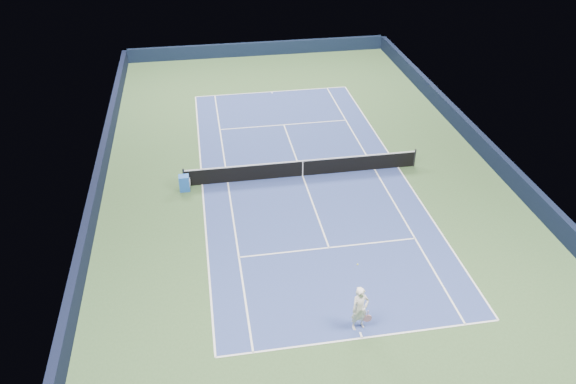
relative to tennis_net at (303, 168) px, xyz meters
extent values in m
plane|color=#34502C|center=(0.00, 0.00, -0.50)|extent=(40.00, 40.00, 0.00)
cube|color=black|center=(0.00, 19.82, 0.05)|extent=(22.00, 0.35, 1.10)
cube|color=black|center=(10.82, 0.00, 0.05)|extent=(0.35, 40.00, 1.10)
cube|color=black|center=(-10.82, 0.00, 0.05)|extent=(0.35, 40.00, 1.10)
cube|color=navy|center=(0.00, 0.00, -0.50)|extent=(10.97, 23.77, 0.01)
cube|color=white|center=(0.00, 11.88, -0.50)|extent=(10.97, 0.08, 0.00)
cube|color=white|center=(0.00, -11.88, -0.50)|extent=(10.97, 0.08, 0.00)
cube|color=white|center=(5.49, 0.00, -0.50)|extent=(0.08, 23.77, 0.00)
cube|color=white|center=(-5.49, 0.00, -0.50)|extent=(0.08, 23.77, 0.00)
cube|color=white|center=(4.12, 0.00, -0.50)|extent=(0.08, 23.77, 0.00)
cube|color=white|center=(-4.12, 0.00, -0.50)|extent=(0.08, 23.77, 0.00)
cube|color=white|center=(0.00, 6.40, -0.50)|extent=(8.23, 0.08, 0.00)
cube|color=white|center=(0.00, -6.40, -0.50)|extent=(8.23, 0.08, 0.00)
cube|color=white|center=(0.00, 0.00, -0.50)|extent=(0.08, 12.80, 0.00)
cube|color=white|center=(0.00, 11.73, -0.50)|extent=(0.08, 0.30, 0.00)
cube|color=white|center=(0.00, -11.73, -0.50)|extent=(0.08, 0.30, 0.00)
cylinder|color=black|center=(-6.40, 0.00, 0.03)|extent=(0.10, 0.10, 1.07)
cylinder|color=black|center=(6.40, 0.00, 0.03)|extent=(0.10, 0.10, 1.07)
cube|color=black|center=(0.00, 0.00, -0.05)|extent=(12.80, 0.03, 0.91)
cube|color=white|center=(0.00, 0.00, 0.44)|extent=(12.80, 0.04, 0.06)
cube|color=white|center=(0.00, 0.00, -0.05)|extent=(0.05, 0.04, 0.91)
cube|color=blue|center=(-6.40, -0.38, -0.07)|extent=(0.53, 0.48, 0.86)
cube|color=silver|center=(-6.11, -0.38, -0.05)|extent=(0.06, 0.38, 0.38)
imported|color=white|center=(0.00, -11.31, 0.47)|extent=(0.80, 0.62, 1.94)
cylinder|color=pink|center=(0.32, -11.36, 0.20)|extent=(0.03, 0.03, 0.32)
cylinder|color=black|center=(0.32, -11.36, -0.04)|extent=(0.32, 0.03, 0.32)
cylinder|color=#CA8396|center=(0.32, -11.36, -0.04)|extent=(0.34, 0.03, 0.34)
sphere|color=#CBDD2E|center=(0.10, -10.31, 1.77)|extent=(0.07, 0.07, 0.07)
camera|label=1|loc=(-5.19, -25.85, 15.55)|focal=35.00mm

